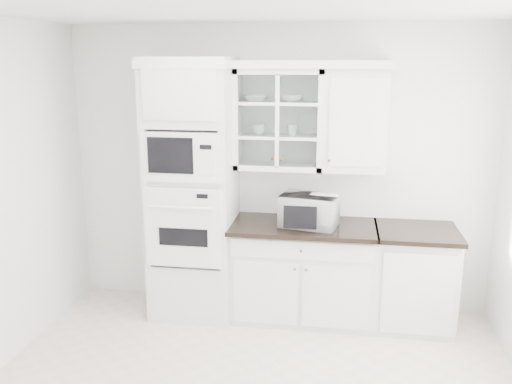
# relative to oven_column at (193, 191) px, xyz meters

# --- Properties ---
(room_shell) EXTENTS (4.00, 3.50, 2.70)m
(room_shell) POSITION_rel_oven_column_xyz_m (0.75, -0.99, 0.58)
(room_shell) COLOR white
(room_shell) RESTS_ON ground
(oven_column) EXTENTS (0.76, 0.68, 2.40)m
(oven_column) POSITION_rel_oven_column_xyz_m (0.00, 0.00, 0.00)
(oven_column) COLOR silver
(oven_column) RESTS_ON ground
(base_cabinet_run) EXTENTS (1.32, 0.67, 0.92)m
(base_cabinet_run) POSITION_rel_oven_column_xyz_m (1.03, 0.03, -0.74)
(base_cabinet_run) COLOR silver
(base_cabinet_run) RESTS_ON ground
(extra_base_cabinet) EXTENTS (0.72, 0.67, 0.92)m
(extra_base_cabinet) POSITION_rel_oven_column_xyz_m (2.03, 0.03, -0.74)
(extra_base_cabinet) COLOR silver
(extra_base_cabinet) RESTS_ON ground
(upper_cabinet_glass) EXTENTS (0.80, 0.33, 0.90)m
(upper_cabinet_glass) POSITION_rel_oven_column_xyz_m (0.78, 0.17, 0.65)
(upper_cabinet_glass) COLOR silver
(upper_cabinet_glass) RESTS_ON room_shell
(upper_cabinet_solid) EXTENTS (0.55, 0.33, 0.90)m
(upper_cabinet_solid) POSITION_rel_oven_column_xyz_m (1.46, 0.17, 0.65)
(upper_cabinet_solid) COLOR silver
(upper_cabinet_solid) RESTS_ON room_shell
(crown_molding) EXTENTS (2.14, 0.38, 0.07)m
(crown_molding) POSITION_rel_oven_column_xyz_m (0.68, 0.14, 1.14)
(crown_molding) COLOR white
(crown_molding) RESTS_ON room_shell
(countertop_microwave) EXTENTS (0.57, 0.50, 0.29)m
(countertop_microwave) POSITION_rel_oven_column_xyz_m (1.08, -0.01, -0.14)
(countertop_microwave) COLOR white
(countertop_microwave) RESTS_ON base_cabinet_run
(bowl_a) EXTENTS (0.26, 0.26, 0.06)m
(bowl_a) POSITION_rel_oven_column_xyz_m (0.56, 0.17, 0.84)
(bowl_a) COLOR white
(bowl_a) RESTS_ON upper_cabinet_glass
(bowl_b) EXTENTS (0.24, 0.24, 0.06)m
(bowl_b) POSITION_rel_oven_column_xyz_m (0.89, 0.15, 0.84)
(bowl_b) COLOR white
(bowl_b) RESTS_ON upper_cabinet_glass
(cup_a) EXTENTS (0.13, 0.13, 0.09)m
(cup_a) POSITION_rel_oven_column_xyz_m (0.59, 0.18, 0.56)
(cup_a) COLOR white
(cup_a) RESTS_ON upper_cabinet_glass
(cup_b) EXTENTS (0.12, 0.12, 0.10)m
(cup_b) POSITION_rel_oven_column_xyz_m (0.90, 0.16, 0.56)
(cup_b) COLOR white
(cup_b) RESTS_ON upper_cabinet_glass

